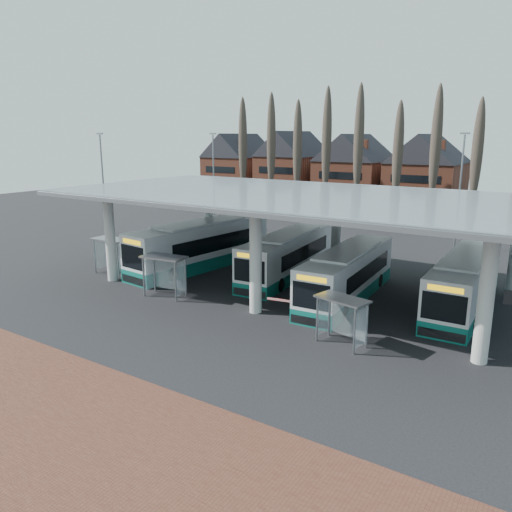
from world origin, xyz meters
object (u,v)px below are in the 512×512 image
Objects in this scene: bus_1 at (288,256)px; bus_2 at (348,275)px; bus_0 at (202,246)px; bus_3 at (464,284)px; shelter_1 at (165,267)px; shelter_0 at (113,248)px; shelter_2 at (343,310)px.

bus_1 reaches higher than bus_2.
bus_1 is at bearing 17.98° from bus_0.
bus_0 reaches higher than bus_3.
bus_1 is at bearing 55.63° from shelter_1.
bus_2 is (5.61, -2.39, -0.02)m from bus_1.
bus_0 is 6.59m from shelter_0.
shelter_2 is (12.42, -0.92, -0.17)m from shelter_1.
bus_3 is (12.08, -0.45, -0.01)m from bus_1.
shelter_0 is at bearing 157.67° from shelter_1.
bus_3 is 3.86× the size of shelter_1.
shelter_1 is (-16.28, -7.77, 0.40)m from bus_3.
bus_2 is 17.22m from shelter_0.
bus_0 is at bearing -173.50° from bus_1.
bus_2 is at bearing 123.54° from shelter_2.
bus_3 reaches higher than bus_2.
shelter_0 is 19.56m from shelter_2.
bus_1 reaches higher than shelter_2.
shelter_2 is at bearing -72.27° from bus_2.
bus_1 is at bearing 28.94° from shelter_0.
bus_0 is at bearing 165.12° from shelter_2.
shelter_0 is (-23.22, -5.91, 0.42)m from bus_3.
bus_3 reaches higher than shelter_2.
bus_0 reaches higher than bus_2.
bus_2 reaches higher than shelter_2.
shelter_2 is at bearing -20.86° from bus_0.
bus_0 is 4.40× the size of shelter_1.
bus_2 is at bearing 12.55° from shelter_0.
bus_1 is 4.09× the size of shelter_0.
bus_0 reaches higher than shelter_2.
bus_0 is at bearing 103.58° from shelter_1.
bus_1 is (6.80, 1.39, -0.17)m from bus_0.
shelter_1 reaches higher than shelter_2.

